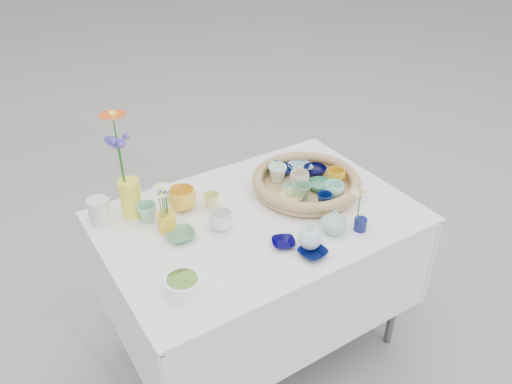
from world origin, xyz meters
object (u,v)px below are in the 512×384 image
bud_vase_seafoam (334,220)px  tall_vase_yellow (131,198)px  wicker_tray (306,183)px  display_table (258,341)px

bud_vase_seafoam → tall_vase_yellow: size_ratio=0.66×
wicker_tray → tall_vase_yellow: size_ratio=2.92×
bud_vase_seafoam → tall_vase_yellow: tall_vase_yellow is taller
bud_vase_seafoam → display_table: bearing=127.5°
display_table → wicker_tray: (0.28, 0.05, 0.80)m
display_table → tall_vase_yellow: size_ratio=7.75×
wicker_tray → tall_vase_yellow: bearing=161.7°
tall_vase_yellow → display_table: bearing=-33.4°
display_table → wicker_tray: bearing=10.1°
display_table → tall_vase_yellow: (-0.43, 0.29, 0.85)m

